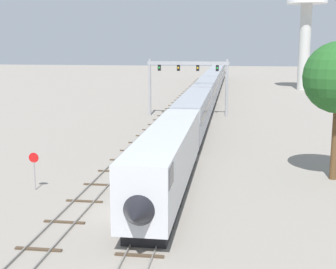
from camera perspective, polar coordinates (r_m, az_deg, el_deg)
The scene contains 7 objects.
ground_plane at distance 31.64m, azimuth -4.86°, elevation -9.39°, with size 400.00×400.00×0.00m, color gray.
track_main at distance 89.71m, azimuth 4.87°, elevation 3.87°, with size 2.60×200.00×0.16m.
track_near at distance 70.51m, azimuth -0.49°, elevation 2.00°, with size 2.60×160.00×0.16m.
passenger_train at distance 90.57m, azimuth 4.93°, elevation 5.56°, with size 3.04×134.63×4.80m.
signal_gantry at distance 71.98m, azimuth 2.38°, elevation 7.09°, with size 12.10×0.49×8.50m.
water_tower at distance 117.27m, azimuth 16.13°, elevation 14.91°, with size 9.26×9.26×25.75m.
stop_sign at distance 37.32m, azimuth -15.56°, elevation -3.59°, with size 0.76×0.08×2.88m.
Camera 1 is at (6.69, -28.92, 10.93)m, focal length 51.49 mm.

